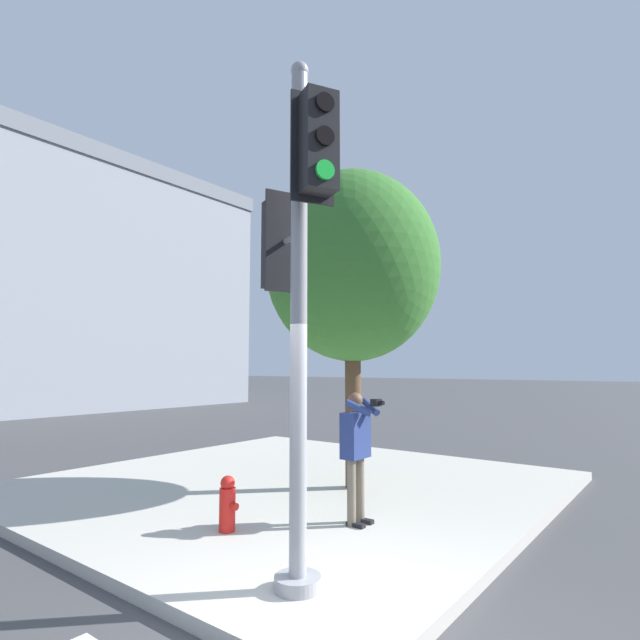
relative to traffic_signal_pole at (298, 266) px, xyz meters
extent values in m
cube|color=#BCB7AD|center=(3.15, 2.80, -2.98)|extent=(8.00, 8.00, 0.14)
cylinder|color=#939399|center=(0.01, 0.00, -2.85)|extent=(0.42, 0.42, 0.12)
cylinder|color=#939399|center=(0.01, 0.00, -0.45)|extent=(0.16, 0.16, 4.68)
sphere|color=#939399|center=(0.01, 0.00, 1.93)|extent=(0.17, 0.17, 0.17)
cylinder|color=#939399|center=(0.09, 0.18, 0.30)|extent=(0.14, 0.25, 0.05)
cube|color=black|center=(0.19, 0.41, 0.30)|extent=(0.37, 0.34, 0.90)
cube|color=black|center=(0.13, 0.28, 0.30)|extent=(0.40, 0.19, 1.02)
cylinder|color=black|center=(0.24, 0.53, 0.60)|extent=(0.17, 0.09, 0.17)
cylinder|color=black|center=(0.24, 0.53, 0.30)|extent=(0.17, 0.09, 0.17)
cylinder|color=green|center=(0.24, 0.53, 0.00)|extent=(0.17, 0.09, 0.17)
cylinder|color=#939399|center=(-0.09, -0.18, 1.02)|extent=(0.16, 0.24, 0.05)
cube|color=black|center=(-0.20, -0.40, 1.02)|extent=(0.38, 0.35, 0.90)
cube|color=black|center=(-0.14, -0.28, 1.02)|extent=(0.38, 0.22, 1.02)
cylinder|color=black|center=(-0.27, -0.52, 1.32)|extent=(0.16, 0.11, 0.17)
cylinder|color=black|center=(-0.27, -0.52, 1.02)|extent=(0.16, 0.11, 0.17)
cylinder|color=green|center=(-0.27, -0.52, 0.72)|extent=(0.16, 0.11, 0.17)
cube|color=black|center=(1.78, 0.55, -2.89)|extent=(0.09, 0.24, 0.05)
cube|color=black|center=(1.98, 0.55, -2.89)|extent=(0.09, 0.24, 0.05)
cylinder|color=#6B6051|center=(1.78, 0.61, -2.51)|extent=(0.11, 0.11, 0.81)
cylinder|color=#6B6051|center=(1.98, 0.61, -2.51)|extent=(0.11, 0.11, 0.81)
cube|color=navy|center=(1.88, 0.61, -1.81)|extent=(0.40, 0.22, 0.57)
sphere|color=brown|center=(1.88, 0.61, -1.37)|extent=(0.19, 0.19, 0.19)
cube|color=black|center=(1.88, 0.30, -1.39)|extent=(0.12, 0.10, 0.09)
cylinder|color=black|center=(1.88, 0.23, -1.39)|extent=(0.06, 0.08, 0.06)
cylinder|color=navy|center=(1.75, 0.47, -1.46)|extent=(0.23, 0.35, 0.22)
cylinder|color=navy|center=(2.02, 0.47, -1.46)|extent=(0.23, 0.35, 0.22)
cylinder|color=brown|center=(3.45, 1.68, -1.59)|extent=(0.27, 0.27, 2.64)
ellipsoid|color=#38752D|center=(3.45, 1.68, 0.76)|extent=(2.95, 2.95, 3.24)
cylinder|color=red|center=(0.70, 1.68, -2.66)|extent=(0.19, 0.19, 0.51)
sphere|color=red|center=(0.70, 1.68, -2.34)|extent=(0.17, 0.17, 0.17)
cylinder|color=red|center=(0.70, 1.55, -2.60)|extent=(0.09, 0.06, 0.09)
cube|color=gray|center=(9.01, 25.80, 2.83)|extent=(17.79, 13.85, 11.76)
cube|color=slate|center=(9.01, 25.80, 9.11)|extent=(17.99, 14.05, 0.80)
camera|label=1|loc=(-3.53, -2.96, -0.94)|focal=28.00mm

